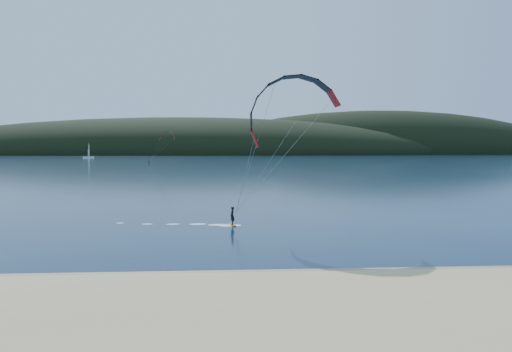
# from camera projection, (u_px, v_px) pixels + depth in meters

# --- Properties ---
(ground) EXTENTS (1800.00, 1800.00, 0.00)m
(ground) POSITION_uv_depth(u_px,v_px,m) (155.00, 307.00, 20.80)
(ground) COLOR #061A32
(ground) RESTS_ON ground
(wet_sand) EXTENTS (220.00, 2.50, 0.10)m
(wet_sand) POSITION_uv_depth(u_px,v_px,m) (167.00, 278.00, 25.28)
(wet_sand) COLOR #977E57
(wet_sand) RESTS_ON ground
(headland) EXTENTS (1200.00, 310.00, 140.00)m
(headland) POSITION_uv_depth(u_px,v_px,m) (222.00, 155.00, 763.44)
(headland) COLOR black
(headland) RESTS_ON ground
(kitesurfer_near) EXTENTS (19.94, 6.23, 12.45)m
(kitesurfer_near) POSITION_uv_depth(u_px,v_px,m) (291.00, 126.00, 39.92)
(kitesurfer_near) COLOR gold
(kitesurfer_near) RESTS_ON ground
(kitesurfer_far) EXTENTS (12.63, 5.40, 14.38)m
(kitesurfer_far) POSITION_uv_depth(u_px,v_px,m) (167.00, 139.00, 224.32)
(kitesurfer_far) COLOR gold
(kitesurfer_far) RESTS_ON ground
(sailboat) EXTENTS (9.15, 5.90, 12.76)m
(sailboat) POSITION_uv_depth(u_px,v_px,m) (89.00, 157.00, 409.03)
(sailboat) COLOR white
(sailboat) RESTS_ON ground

